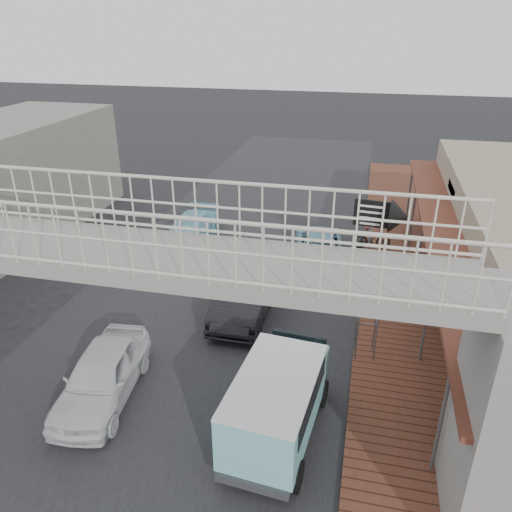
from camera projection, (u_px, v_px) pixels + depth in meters
The scene contains 13 objects.
ground at pixel (184, 350), 15.10m from camera, with size 120.00×120.00×0.00m, color black.
road_strip at pixel (184, 350), 15.10m from camera, with size 10.00×60.00×0.01m, color black.
sidewalk at pixel (403, 322), 16.39m from camera, with size 3.00×40.00×0.10m, color brown.
footbridge at pixel (106, 337), 10.21m from camera, with size 16.40×2.40×6.34m.
white_hatchback at pixel (102, 375), 12.97m from camera, with size 1.61×4.01×1.37m, color silver.
dark_sedan at pixel (247, 292), 16.81m from camera, with size 1.59×4.55×1.50m, color black.
angkot_curb at pixel (319, 244), 20.73m from camera, with size 1.96×4.25×1.18m, color #73AFC7.
angkot_far at pixel (190, 230), 22.04m from camera, with size 1.71×4.21×1.22m, color #7FC8DD.
angkot_van at pixel (278, 397), 11.46m from camera, with size 2.11×4.04×1.91m.
motorcycle_near at pixel (406, 280), 17.93m from camera, with size 0.63×1.81×0.95m, color black.
motorcycle_far at pixel (372, 238), 21.30m from camera, with size 0.44×1.57×0.95m, color black.
street_clock at pixel (372, 282), 13.72m from camera, with size 0.73×0.60×2.92m.
arrow_sign at pixel (396, 217), 17.40m from camera, with size 1.97×1.26×3.33m.
Camera 1 is at (4.93, -11.58, 9.08)m, focal length 35.00 mm.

